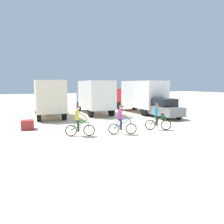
{
  "coord_description": "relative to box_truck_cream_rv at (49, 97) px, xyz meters",
  "views": [
    {
      "loc": [
        -5.88,
        -10.2,
        3.04
      ],
      "look_at": [
        -0.03,
        3.4,
        1.1
      ],
      "focal_mm": 34.46,
      "sensor_mm": 36.0,
      "label": 1
    }
  ],
  "objects": [
    {
      "name": "box_truck_avon_van",
      "position": [
        9.3,
        -0.77,
        0.0
      ],
      "size": [
        2.69,
        6.85,
        3.35
      ],
      "color": "white",
      "rests_on": "ground"
    },
    {
      "name": "sedan_parked",
      "position": [
        9.31,
        -4.63,
        -0.99
      ],
      "size": [
        1.85,
        4.24,
        1.76
      ],
      "color": "slate",
      "rests_on": "ground"
    },
    {
      "name": "cyclist_cowboy_hat",
      "position": [
        3.1,
        -9.02,
        -1.03
      ],
      "size": [
        1.65,
        0.74,
        1.82
      ],
      "color": "black",
      "rests_on": "ground"
    },
    {
      "name": "cyclist_near_camera",
      "position": [
        5.83,
        -8.8,
        -1.03
      ],
      "size": [
        1.59,
        0.84,
        1.82
      ],
      "color": "black",
      "rests_on": "ground"
    },
    {
      "name": "supply_crate",
      "position": [
        -2.08,
        -5.24,
        -1.56
      ],
      "size": [
        0.86,
        0.86,
        0.63
      ],
      "primitive_type": "cube",
      "rotation": [
        0.0,
        0.0,
        3.07
      ],
      "color": "#9E2D2D",
      "rests_on": "ground"
    },
    {
      "name": "box_truck_cream_rv",
      "position": [
        0.0,
        0.0,
        0.0
      ],
      "size": [
        2.65,
        6.84,
        3.35
      ],
      "color": "beige",
      "rests_on": "ground"
    },
    {
      "name": "cyclist_orange_shirt",
      "position": [
        0.62,
        -8.45,
        -1.03
      ],
      "size": [
        1.66,
        0.71,
        1.82
      ],
      "color": "black",
      "rests_on": "ground"
    },
    {
      "name": "box_truck_white_box",
      "position": [
        4.56,
        0.45,
        0.0
      ],
      "size": [
        2.6,
        6.83,
        3.35
      ],
      "color": "white",
      "rests_on": "ground"
    },
    {
      "name": "ground_plane",
      "position": [
        3.41,
        -10.29,
        -1.87
      ],
      "size": [
        120.0,
        120.0,
        0.0
      ],
      "primitive_type": "plane",
      "color": "beige"
    }
  ]
}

